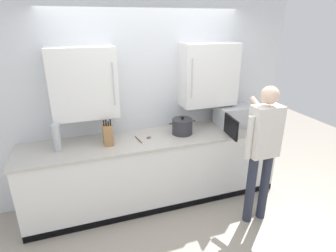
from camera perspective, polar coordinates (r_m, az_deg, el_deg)
ground_plane at (r=3.47m, az=1.70°, el=-21.76°), size 9.55×9.55×0.00m
back_wall_tiled at (r=3.73m, az=-4.16°, el=6.45°), size 4.14×0.44×2.66m
counter_unit at (r=3.78m, az=-2.42°, el=-8.86°), size 3.39×0.71×0.94m
microwave_oven at (r=4.01m, az=13.46°, el=1.99°), size 0.58×0.73×0.28m
thermos_flask at (r=3.38m, az=-22.08°, el=-2.25°), size 0.09×0.09×0.32m
knife_block at (r=3.38m, az=-12.35°, el=-1.78°), size 0.11×0.15×0.33m
stock_pot at (r=3.64m, az=2.97°, el=-0.08°), size 0.37×0.27×0.23m
wooden_spoon at (r=3.51m, az=-5.06°, el=-2.56°), size 0.20×0.22×0.02m
person_figure at (r=3.34m, az=19.02°, el=-3.66°), size 0.44×0.63×1.71m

